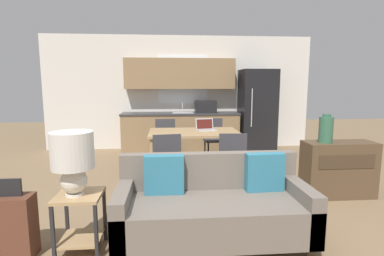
% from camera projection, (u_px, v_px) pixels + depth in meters
% --- Properties ---
extents(ground_plane, '(20.00, 20.00, 0.00)m').
position_uv_depth(ground_plane, '(201.00, 248.00, 2.88)').
color(ground_plane, '#7F6647').
extents(wall_back, '(6.40, 0.07, 2.70)m').
position_uv_depth(wall_back, '(180.00, 93.00, 7.25)').
color(wall_back, silver).
rests_on(wall_back, ground_plane).
extents(kitchen_counter, '(2.72, 0.65, 2.15)m').
position_uv_depth(kitchen_counter, '(181.00, 115.00, 7.03)').
color(kitchen_counter, '#8E704C').
rests_on(kitchen_counter, ground_plane).
extents(refrigerator, '(0.79, 0.77, 1.89)m').
position_uv_depth(refrigerator, '(257.00, 110.00, 7.04)').
color(refrigerator, black).
rests_on(refrigerator, ground_plane).
extents(dining_table, '(1.54, 0.95, 0.76)m').
position_uv_depth(dining_table, '(194.00, 135.00, 5.16)').
color(dining_table, tan).
rests_on(dining_table, ground_plane).
extents(couch, '(1.87, 0.80, 0.85)m').
position_uv_depth(couch, '(212.00, 207.00, 3.01)').
color(couch, '#3D2D1E').
rests_on(couch, ground_plane).
extents(side_table, '(0.41, 0.41, 0.56)m').
position_uv_depth(side_table, '(80.00, 213.00, 2.79)').
color(side_table, tan).
rests_on(side_table, ground_plane).
extents(table_lamp, '(0.38, 0.38, 0.59)m').
position_uv_depth(table_lamp, '(73.00, 157.00, 2.68)').
color(table_lamp, silver).
rests_on(table_lamp, side_table).
extents(credenza, '(0.97, 0.39, 0.77)m').
position_uv_depth(credenza, '(338.00, 169.00, 4.18)').
color(credenza, brown).
rests_on(credenza, ground_plane).
extents(vase, '(0.19, 0.19, 0.39)m').
position_uv_depth(vase, '(326.00, 129.00, 4.06)').
color(vase, '#336047').
rests_on(vase, credenza).
extents(dining_chair_near_right, '(0.45, 0.45, 0.87)m').
position_uv_depth(dining_chair_near_right, '(231.00, 157.00, 4.44)').
color(dining_chair_near_right, '#38383D').
rests_on(dining_chair_near_right, ground_plane).
extents(dining_chair_near_left, '(0.48, 0.48, 0.87)m').
position_uv_depth(dining_chair_near_left, '(166.00, 158.00, 4.37)').
color(dining_chair_near_left, '#38383D').
rests_on(dining_chair_near_left, ground_plane).
extents(dining_chair_far_right, '(0.45, 0.45, 0.87)m').
position_uv_depth(dining_chair_far_right, '(214.00, 137.00, 6.06)').
color(dining_chair_far_right, '#38383D').
rests_on(dining_chair_far_right, ground_plane).
extents(dining_chair_far_left, '(0.43, 0.43, 0.87)m').
position_uv_depth(dining_chair_far_left, '(166.00, 138.00, 5.95)').
color(dining_chair_far_left, '#38383D').
rests_on(dining_chair_far_left, ground_plane).
extents(laptop, '(0.36, 0.31, 0.20)m').
position_uv_depth(laptop, '(206.00, 127.00, 5.30)').
color(laptop, '#B7BABC').
rests_on(laptop, dining_table).
extents(suitcase, '(0.40, 0.22, 0.74)m').
position_uv_depth(suitcase, '(11.00, 226.00, 2.70)').
color(suitcase, brown).
rests_on(suitcase, ground_plane).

